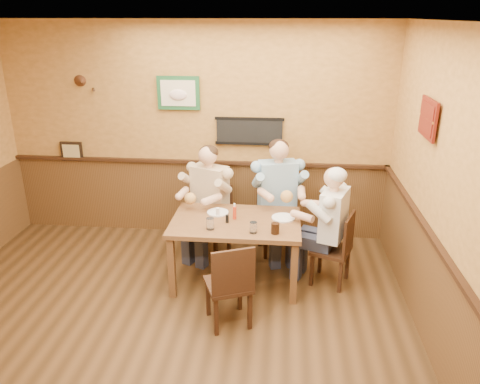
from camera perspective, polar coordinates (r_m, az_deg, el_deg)
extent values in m
plane|color=#362210|center=(4.56, -10.79, -18.29)|extent=(5.00, 5.00, 0.00)
cube|color=silver|center=(3.55, -13.99, 19.49)|extent=(5.00, 5.00, 0.02)
cube|color=#BF8A42|center=(6.15, -5.38, 7.16)|extent=(5.00, 0.02, 2.80)
cube|color=#BF8A42|center=(3.91, 25.45, -3.04)|extent=(0.02, 5.00, 2.80)
cube|color=brown|center=(6.40, -5.14, -0.73)|extent=(5.00, 0.02, 1.00)
cube|color=brown|center=(4.32, 23.31, -14.02)|extent=(0.02, 5.00, 1.00)
cube|color=black|center=(6.01, 1.15, 7.41)|extent=(0.88, 0.03, 0.34)
cube|color=#1C542C|center=(6.05, -7.52, 11.88)|extent=(0.54, 0.03, 0.42)
cube|color=black|center=(6.71, -19.84, 4.69)|extent=(0.30, 0.03, 0.26)
cube|color=#621510|center=(4.70, 21.97, 8.34)|extent=(0.03, 0.48, 0.36)
cube|color=brown|center=(5.10, -0.51, -3.72)|extent=(1.40, 0.90, 0.05)
cube|color=brown|center=(5.04, -8.31, -9.11)|extent=(0.07, 0.07, 0.70)
cube|color=brown|center=(4.91, 6.58, -9.86)|extent=(0.07, 0.07, 0.70)
cube|color=brown|center=(5.71, -6.52, -5.23)|extent=(0.07, 0.07, 0.70)
cube|color=brown|center=(5.60, 6.49, -5.78)|extent=(0.07, 0.07, 0.70)
cylinder|color=white|center=(4.87, -3.66, -3.87)|extent=(0.11, 0.11, 0.12)
cylinder|color=silver|center=(4.79, 1.64, -4.35)|extent=(0.08, 0.08, 0.12)
cylinder|color=black|center=(4.79, 4.31, -4.43)|extent=(0.09, 0.09, 0.11)
cylinder|color=red|center=(5.10, -0.67, -2.45)|extent=(0.04, 0.04, 0.16)
cylinder|color=white|center=(5.18, -2.73, -2.47)|extent=(0.05, 0.05, 0.10)
cylinder|color=black|center=(5.02, -1.57, -3.29)|extent=(0.04, 0.04, 0.09)
cylinder|color=silver|center=(5.28, -2.73, -2.49)|extent=(0.25, 0.25, 0.02)
cylinder|color=silver|center=(5.16, 5.30, -3.14)|extent=(0.34, 0.34, 0.02)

